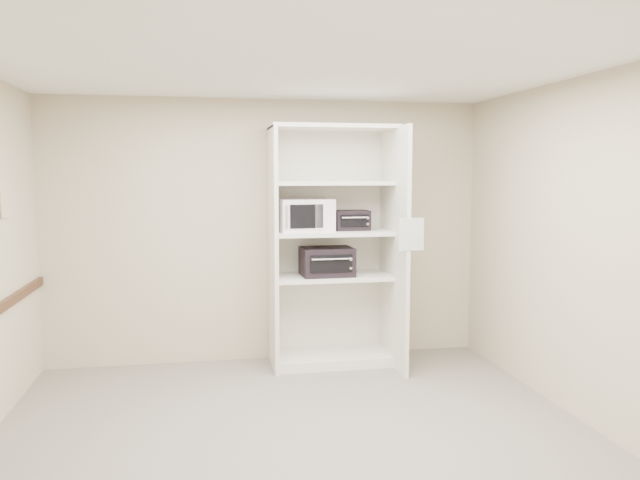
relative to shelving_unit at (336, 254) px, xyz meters
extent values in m
cube|color=slate|center=(-0.67, -1.70, -1.13)|extent=(4.50, 4.00, 0.01)
cube|color=white|center=(-0.67, -1.70, 1.57)|extent=(4.50, 4.00, 0.01)
cube|color=#C2B395|center=(-0.67, 0.30, 0.22)|extent=(4.50, 0.02, 2.70)
cube|color=#C2B395|center=(-0.67, -3.70, 0.22)|extent=(4.50, 0.02, 2.70)
cube|color=#C2B395|center=(1.58, -1.70, 0.22)|extent=(0.02, 4.00, 2.70)
cube|color=white|center=(-0.65, -0.02, 0.07)|extent=(0.04, 0.60, 2.40)
cube|color=white|center=(0.55, -0.17, 0.07)|extent=(0.04, 0.90, 2.40)
cube|color=white|center=(-0.05, 0.28, 0.07)|extent=(1.24, 0.02, 2.40)
cube|color=white|center=(-0.05, 0.00, -1.08)|extent=(1.16, 0.56, 0.10)
cube|color=white|center=(-0.05, 0.00, -0.23)|extent=(1.16, 0.56, 0.04)
cube|color=white|center=(-0.05, 0.00, 0.22)|extent=(1.16, 0.56, 0.04)
cube|color=white|center=(-0.05, 0.00, 0.72)|extent=(1.16, 0.56, 0.04)
cube|color=white|center=(-0.05, 0.00, 1.27)|extent=(1.24, 0.60, 0.04)
cube|color=white|center=(-0.33, 0.03, 0.40)|extent=(0.58, 0.46, 0.32)
cube|color=black|center=(0.16, 0.04, 0.34)|extent=(0.36, 0.27, 0.20)
cube|color=black|center=(-0.11, -0.04, -0.07)|extent=(0.52, 0.40, 0.28)
cube|color=white|center=(0.58, -0.63, 0.25)|extent=(0.23, 0.01, 0.30)
cube|color=silver|center=(-2.90, -0.68, 0.61)|extent=(0.01, 0.23, 0.32)
camera|label=1|loc=(-1.32, -6.13, 0.81)|focal=35.00mm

